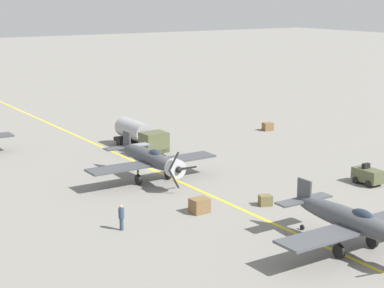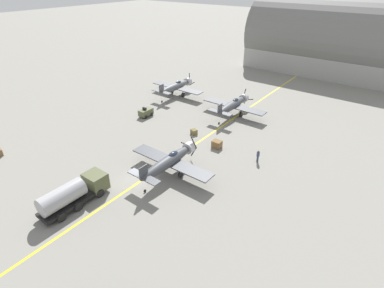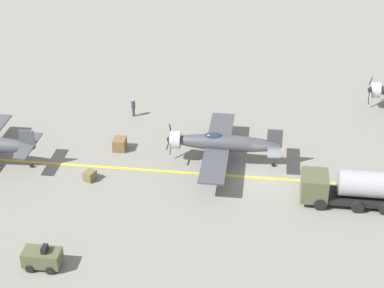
% 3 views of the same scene
% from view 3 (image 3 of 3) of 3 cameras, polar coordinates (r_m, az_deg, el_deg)
% --- Properties ---
extents(ground_plane, '(400.00, 400.00, 0.00)m').
position_cam_3_polar(ground_plane, '(54.59, 6.51, -3.03)').
color(ground_plane, gray).
extents(taxiway_stripe, '(0.30, 160.00, 0.01)m').
position_cam_3_polar(taxiway_stripe, '(54.59, 6.51, -3.03)').
color(taxiway_stripe, yellow).
rests_on(taxiway_stripe, ground).
extents(airplane_mid_center, '(12.00, 9.98, 3.65)m').
position_cam_3_polar(airplane_mid_center, '(55.32, 2.67, 0.08)').
color(airplane_mid_center, '#43464B').
rests_on(airplane_mid_center, ground).
extents(fuel_tanker, '(2.68, 8.00, 2.98)m').
position_cam_3_polar(fuel_tanker, '(51.93, 14.05, -3.76)').
color(fuel_tanker, black).
rests_on(fuel_tanker, ground).
extents(tow_tractor, '(1.57, 2.60, 1.79)m').
position_cam_3_polar(tow_tractor, '(45.97, -13.17, -9.80)').
color(tow_tractor, '#515638').
rests_on(tow_tractor, ground).
extents(ground_crew_walking, '(0.40, 0.40, 1.84)m').
position_cam_3_polar(ground_crew_walking, '(63.80, -5.25, 3.30)').
color(ground_crew_walking, '#334256').
rests_on(ground_crew_walking, ground).
extents(supply_crate_mid_lane, '(1.20, 1.11, 0.81)m').
position_cam_3_polar(supply_crate_mid_lane, '(54.49, -9.06, -2.80)').
color(supply_crate_mid_lane, brown).
rests_on(supply_crate_mid_lane, ground).
extents(supply_crate_outboard, '(1.35, 1.13, 1.11)m').
position_cam_3_polar(supply_crate_outboard, '(58.38, -6.45, -0.01)').
color(supply_crate_outboard, brown).
rests_on(supply_crate_outboard, ground).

